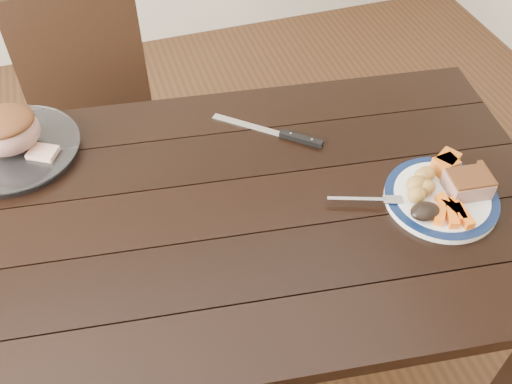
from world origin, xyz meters
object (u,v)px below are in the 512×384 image
object	(u,v)px
pork_slice	(468,184)
roast_joint	(6,132)
carving_knife	(287,135)
serving_platter	(14,150)
dining_table	(223,233)
chair_far	(94,116)
fork	(371,200)
dinner_plate	(441,198)

from	to	relation	value
pork_slice	roast_joint	bearing A→B (deg)	154.24
roast_joint	carving_knife	size ratio (longest dim) A/B	0.66
serving_platter	dining_table	bearing A→B (deg)	-37.40
chair_far	fork	bearing A→B (deg)	125.60
dinner_plate	fork	bearing A→B (deg)	167.12
dinner_plate	pork_slice	world-z (taller)	pork_slice
roast_joint	serving_platter	bearing A→B (deg)	0.00
roast_joint	dinner_plate	bearing A→B (deg)	-26.90
carving_knife	dinner_plate	bearing A→B (deg)	-9.44
dinner_plate	chair_far	bearing A→B (deg)	131.19
pork_slice	fork	world-z (taller)	pork_slice
dinner_plate	pork_slice	distance (m)	0.07
chair_far	fork	distance (m)	1.06
chair_far	pork_slice	size ratio (longest dim) A/B	9.33
carving_knife	roast_joint	bearing A→B (deg)	-151.71
pork_slice	dinner_plate	bearing A→B (deg)	175.24
pork_slice	serving_platter	bearing A→B (deg)	154.24
dinner_plate	serving_platter	size ratio (longest dim) A/B	0.81
dinner_plate	serving_platter	xyz separation A→B (m)	(-0.97, 0.49, 0.00)
serving_platter	carving_knife	distance (m)	0.72
chair_far	carving_knife	distance (m)	0.77
serving_platter	roast_joint	size ratio (longest dim) A/B	1.99
dinner_plate	pork_slice	size ratio (longest dim) A/B	2.72
pork_slice	carving_knife	world-z (taller)	pork_slice
dining_table	chair_far	size ratio (longest dim) A/B	1.83
chair_far	roast_joint	size ratio (longest dim) A/B	5.53
fork	pork_slice	bearing A→B (deg)	8.77
dining_table	carving_knife	size ratio (longest dim) A/B	6.70
dinner_plate	serving_platter	bearing A→B (deg)	153.10
dining_table	serving_platter	world-z (taller)	serving_platter
dining_table	dinner_plate	distance (m)	0.54
dinner_plate	fork	size ratio (longest dim) A/B	1.57
pork_slice	fork	size ratio (longest dim) A/B	0.58
dinner_plate	roast_joint	distance (m)	1.09
dining_table	roast_joint	distance (m)	0.61
dining_table	pork_slice	xyz separation A→B (m)	(0.57, -0.14, 0.13)
serving_platter	pork_slice	xyz separation A→B (m)	(1.03, -0.50, 0.03)
serving_platter	pork_slice	distance (m)	1.15
roast_joint	carving_knife	world-z (taller)	roast_joint
dinner_plate	serving_platter	distance (m)	1.09
fork	chair_far	bearing A→B (deg)	145.05
serving_platter	roast_joint	distance (m)	0.06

